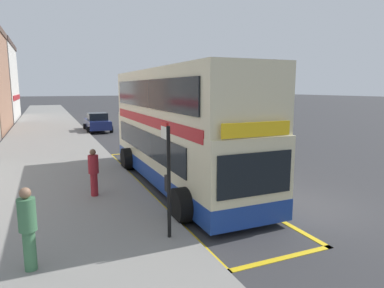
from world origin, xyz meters
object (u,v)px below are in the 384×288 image
bus_stop_sign (168,171)px  parked_car_white_distant (134,108)px  parked_car_grey_behind (156,113)px  pedestrian_further_back (94,171)px  double_decker_bus (178,131)px  pedestrian_waiting_near_sign (28,226)px  parked_car_navy_far (97,122)px

bus_stop_sign → parked_car_white_distant: 43.67m
parked_car_grey_behind → pedestrian_further_back: size_ratio=2.64×
bus_stop_sign → parked_car_grey_behind: (9.38, 30.80, -0.96)m
double_decker_bus → pedestrian_waiting_near_sign: bearing=-134.8°
parked_car_navy_far → pedestrian_further_back: 18.68m
parked_car_grey_behind → pedestrian_further_back: bearing=-111.2°
bus_stop_sign → parked_car_white_distant: (9.64, 42.58, -0.96)m
pedestrian_further_back → parked_car_white_distant: bearing=74.3°
parked_car_white_distant → pedestrian_further_back: (-10.87, -38.64, 0.20)m
bus_stop_sign → parked_car_navy_far: bus_stop_sign is taller
bus_stop_sign → parked_car_navy_far: bearing=86.2°
double_decker_bus → parked_car_grey_behind: size_ratio=2.54×
pedestrian_further_back → pedestrian_waiting_near_sign: bearing=-112.6°
parked_car_white_distant → parked_car_grey_behind: bearing=-88.8°
parked_car_white_distant → pedestrian_waiting_near_sign: bearing=-103.9°
double_decker_bus → parked_car_grey_behind: bearing=74.4°
bus_stop_sign → parked_car_navy_far: size_ratio=0.66×
double_decker_bus → parked_car_grey_behind: 27.06m
double_decker_bus → parked_car_grey_behind: (7.29, 26.03, -1.26)m
bus_stop_sign → pedestrian_waiting_near_sign: bearing=-172.5°
bus_stop_sign → parked_car_navy_far: (1.48, 22.42, -0.96)m
pedestrian_waiting_near_sign → parked_car_navy_far: bearing=78.8°
parked_car_navy_far → parked_car_white_distant: bearing=65.9°
parked_car_grey_behind → pedestrian_further_back: 28.88m
parked_car_grey_behind → double_decker_bus: bearing=-105.3°
double_decker_bus → parked_car_white_distant: (7.55, 37.80, -1.26)m
bus_stop_sign → pedestrian_waiting_near_sign: (-3.03, -0.40, -0.70)m
parked_car_white_distant → pedestrian_waiting_near_sign: (-12.68, -42.97, 0.26)m
bus_stop_sign → pedestrian_further_back: bearing=107.3°
parked_car_navy_far → pedestrian_waiting_near_sign: bearing=-103.2°
parked_car_grey_behind → parked_car_navy_far: bearing=-132.9°
double_decker_bus → pedestrian_further_back: 3.59m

